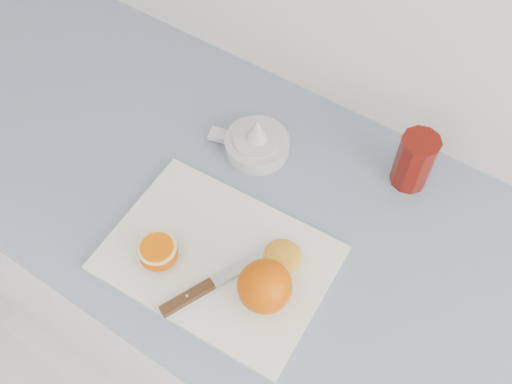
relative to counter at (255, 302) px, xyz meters
The scene contains 8 objects.
counter is the anchor object (origin of this frame).
cutting_board 0.47m from the counter, 84.79° to the right, with size 0.37×0.27×0.01m, color white.
whole_orange 0.53m from the counter, 51.23° to the right, with size 0.09×0.09×0.09m.
half_orange 0.52m from the counter, 109.93° to the right, with size 0.07×0.07×0.04m.
squeezed_shell 0.49m from the counter, 34.99° to the right, with size 0.07×0.07×0.03m.
paring_knife 0.50m from the counter, 83.11° to the right, with size 0.10×0.21×0.01m.
citrus_juicer 0.48m from the counter, 122.35° to the left, with size 0.16×0.12×0.08m.
red_tumbler 0.58m from the counter, 44.63° to the left, with size 0.07×0.07×0.12m.
Camera 1 is at (0.17, 1.23, 1.76)m, focal length 40.00 mm.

